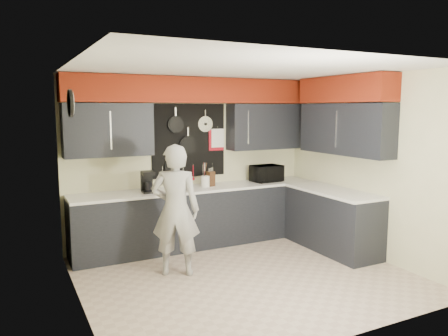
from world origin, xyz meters
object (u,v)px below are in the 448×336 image
utensil_crock (205,181)px  person (176,210)px  microwave (266,173)px  coffee_maker (148,181)px  knife_block (211,179)px

utensil_crock → person: (-0.85, -0.97, -0.16)m
microwave → person: bearing=-158.0°
coffee_maker → person: bearing=-80.0°
microwave → utensil_crock: (-1.11, 0.00, -0.05)m
microwave → coffee_maker: bearing=176.9°
knife_block → person: 1.39m
microwave → knife_block: microwave is taller
microwave → utensil_crock: size_ratio=2.87×
coffee_maker → person: size_ratio=0.19×
knife_block → coffee_maker: 1.03m
microwave → coffee_maker: coffee_maker is taller
microwave → knife_block: 1.01m
utensil_crock → person: 1.30m
knife_block → person: (-0.95, -0.99, -0.19)m
coffee_maker → person: 0.96m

